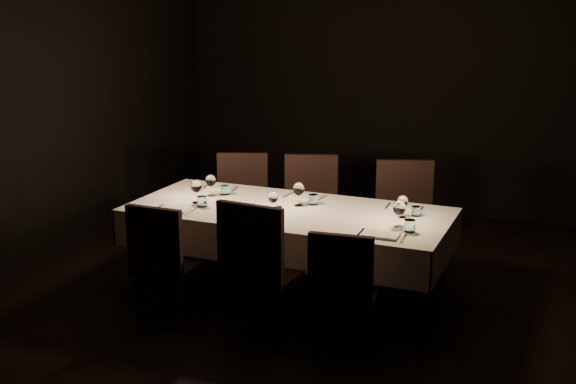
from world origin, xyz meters
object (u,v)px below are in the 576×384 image
at_px(chair_near_center, 260,265).
at_px(chair_far_center, 311,207).
at_px(chair_far_right, 405,216).
at_px(chair_near_left, 164,257).
at_px(chair_near_right, 343,287).
at_px(chair_far_left, 242,202).
at_px(dining_table, 288,218).

height_order(chair_near_center, chair_far_center, chair_near_center).
distance_m(chair_far_center, chair_far_right, 0.86).
xyz_separation_m(chair_far_center, chair_far_right, (0.86, 0.01, 0.01)).
bearing_deg(chair_near_center, chair_far_center, -77.32).
xyz_separation_m(chair_near_left, chair_far_right, (1.42, 1.59, 0.05)).
distance_m(chair_near_right, chair_far_center, 1.78).
relative_size(chair_far_center, chair_far_right, 0.98).
distance_m(chair_far_left, chair_far_center, 0.66).
xyz_separation_m(chair_near_center, chair_far_right, (0.63, 1.59, -0.01)).
distance_m(chair_near_center, chair_near_right, 0.61).
distance_m(chair_near_center, chair_far_right, 1.71).
xyz_separation_m(chair_near_right, chair_far_center, (-0.84, 1.57, 0.05)).
bearing_deg(chair_near_center, chair_near_right, -174.73).
relative_size(chair_near_left, chair_near_center, 0.89).
relative_size(dining_table, chair_near_center, 2.43).
relative_size(chair_near_left, chair_far_right, 0.90).
bearing_deg(chair_near_right, chair_far_center, -68.39).
bearing_deg(dining_table, chair_near_right, -46.13).
bearing_deg(chair_far_center, chair_near_left, -128.73).
bearing_deg(chair_near_right, chair_near_left, -6.30).
distance_m(chair_near_left, chair_near_right, 1.40).
bearing_deg(chair_near_center, dining_table, -77.79).
xyz_separation_m(chair_near_right, chair_far_right, (0.02, 1.58, 0.06)).
distance_m(dining_table, chair_near_center, 0.77).
bearing_deg(chair_far_right, chair_near_center, -131.85).
height_order(chair_near_center, chair_far_right, chair_near_center).
relative_size(chair_near_left, chair_far_left, 0.94).
relative_size(chair_near_center, chair_far_right, 1.01).
bearing_deg(chair_far_center, chair_near_right, -81.08).
height_order(dining_table, chair_near_right, chair_near_right).
bearing_deg(chair_far_right, dining_table, -151.44).
distance_m(dining_table, chair_near_left, 1.03).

